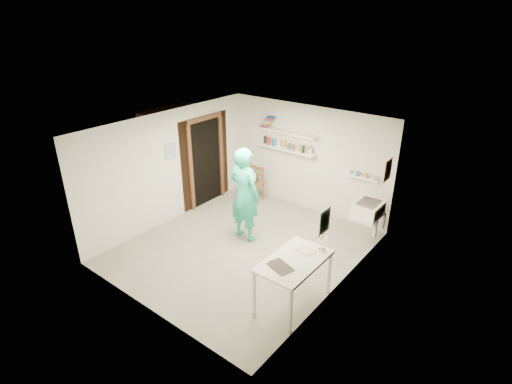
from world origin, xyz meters
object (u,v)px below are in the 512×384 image
Objects in this scene: wall_clock at (251,176)px; work_table at (293,282)px; wooden_chair at (252,183)px; desk_lamp at (323,238)px; man at (244,195)px; belfast_sink at (368,210)px.

work_table is (1.88, -1.30, -0.87)m from wall_clock.
wooden_chair is 3.65m from desk_lamp.
man is at bearing 149.89° from work_table.
wooden_chair reaches higher than belfast_sink.
work_table is (-0.11, -2.46, -0.29)m from belfast_sink.
desk_lamp is (0.09, -1.97, 0.33)m from belfast_sink.
desk_lamp is (0.20, 0.49, 0.63)m from work_table.
wall_clock is (-1.99, -1.16, 0.58)m from belfast_sink.
man reaches higher than work_table.
wall_clock reaches higher than work_table.
wooden_chair reaches higher than work_table.
wooden_chair is at bearing -54.19° from man.
man is 12.61× the size of desk_lamp.
wall_clock is at bearing 145.24° from work_table.
desk_lamp is at bearing -87.37° from belfast_sink.
wall_clock is at bearing -52.45° from wooden_chair.
desk_lamp reaches higher than work_table.
desk_lamp is at bearing -18.95° from wall_clock.
wall_clock is 2.25m from desk_lamp.
wooden_chair is at bearing 130.10° from wall_clock.
belfast_sink is 3.95× the size of desk_lamp.
man reaches higher than desk_lamp.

